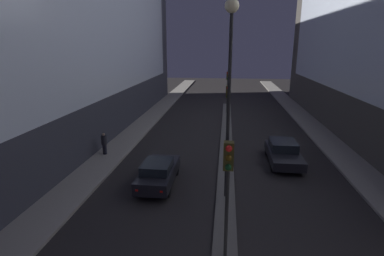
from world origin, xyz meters
TOP-DOWN VIEW (x-y plane):
  - building_left at (-12.21, 20.23)m, footprint 6.01×40.45m
  - median_strip at (0.00, 17.34)m, footprint 0.96×32.67m
  - traffic_light_near at (0.00, 3.35)m, footprint 0.32×0.42m
  - traffic_light_mid at (0.00, 16.50)m, footprint 0.32×0.42m
  - traffic_light_far at (0.00, 28.28)m, footprint 0.32×0.42m
  - street_lamp at (0.00, 8.60)m, footprint 0.63×0.63m
  - car_left_lane at (-3.73, 9.69)m, footprint 1.76×4.31m
  - car_right_lane at (3.73, 13.84)m, footprint 1.94×4.59m
  - pedestrian_on_left_sidewalk at (-8.49, 13.71)m, footprint 0.39×0.39m

SIDE VIEW (x-z plane):
  - median_strip at x=0.00m, z-range 0.00..0.13m
  - car_right_lane at x=3.73m, z-range 0.01..1.46m
  - car_left_lane at x=-3.73m, z-range 0.02..1.48m
  - pedestrian_on_left_sidewalk at x=-8.49m, z-range 0.18..1.72m
  - traffic_light_near at x=0.00m, z-range 1.20..5.80m
  - traffic_light_mid at x=0.00m, z-range 1.20..5.80m
  - traffic_light_far at x=0.00m, z-range 1.20..5.80m
  - street_lamp at x=0.00m, z-range 2.31..11.69m
  - building_left at x=-12.21m, z-range 0.01..21.70m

